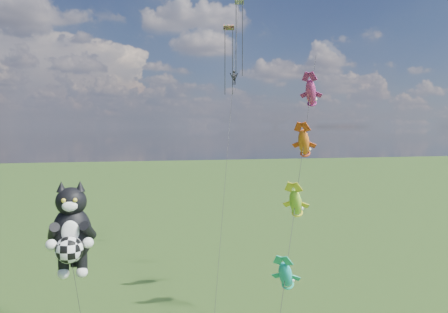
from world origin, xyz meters
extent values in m
ellipsoid|color=black|center=(2.62, 0.41, 7.40)|extent=(2.79, 2.57, 3.27)
ellipsoid|color=black|center=(2.62, 0.31, 9.35)|extent=(2.21, 2.13, 1.66)
cone|color=black|center=(2.11, 0.31, 10.22)|extent=(0.75, 0.75, 0.61)
cone|color=black|center=(3.14, 0.31, 10.22)|extent=(0.75, 0.75, 0.61)
ellipsoid|color=white|center=(2.62, -0.35, 9.19)|extent=(0.96, 0.73, 0.59)
ellipsoid|color=white|center=(2.62, -0.35, 7.71)|extent=(1.09, 0.75, 1.35)
sphere|color=gold|center=(2.32, -0.42, 9.53)|extent=(0.25, 0.25, 0.25)
sphere|color=gold|center=(2.93, -0.42, 9.53)|extent=(0.25, 0.25, 0.25)
sphere|color=white|center=(1.65, -0.66, 7.15)|extent=(0.61, 0.61, 0.61)
sphere|color=white|center=(3.60, -0.66, 7.15)|extent=(0.61, 0.61, 0.61)
sphere|color=white|center=(2.11, 0.26, 5.20)|extent=(0.65, 0.65, 0.65)
sphere|color=white|center=(3.14, 0.26, 5.20)|extent=(0.65, 0.65, 0.65)
sphere|color=white|center=(2.62, -0.97, 6.89)|extent=(1.50, 1.50, 1.50)
cylinder|color=black|center=(16.07, -0.41, 9.64)|extent=(8.29, 13.52, 19.01)
ellipsoid|color=#1995BF|center=(14.25, -3.38, 5.47)|extent=(1.66, 2.07, 2.17)
ellipsoid|color=green|center=(15.79, -0.86, 9.01)|extent=(1.66, 2.07, 2.17)
ellipsoid|color=orange|center=(17.33, 1.66, 12.56)|extent=(1.66, 2.07, 2.17)
ellipsoid|color=#D8337A|center=(18.87, 4.17, 16.10)|extent=(1.66, 2.07, 2.17)
cylinder|color=black|center=(14.59, 11.98, 13.44)|extent=(5.89, 16.07, 26.59)
cube|color=#0F973C|center=(15.77, 17.36, 23.48)|extent=(1.18, 0.90, 0.50)
cylinder|color=black|center=(15.39, 17.36, 20.07)|extent=(0.08, 0.08, 6.81)
cylinder|color=black|center=(16.15, 17.36, 20.07)|extent=(0.08, 0.08, 6.81)
cube|color=#181DD1|center=(17.51, 20.00, 26.79)|extent=(1.08, 0.86, 0.51)
cylinder|color=black|center=(17.17, 20.00, 22.82)|extent=(0.08, 0.08, 7.95)
cylinder|color=black|center=(17.85, 20.00, 22.82)|extent=(0.08, 0.08, 7.95)
camera|label=1|loc=(5.92, -25.67, 13.61)|focal=35.00mm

